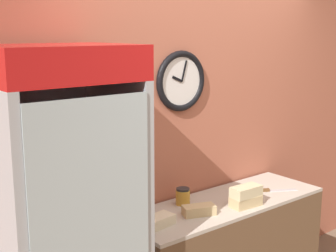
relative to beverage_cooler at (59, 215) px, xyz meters
name	(u,v)px	position (x,y,z in m)	size (l,w,h in m)	color
wall_back	(196,130)	(1.31, 0.34, 0.25)	(5.20, 0.10, 2.70)	#B7664C
beverage_cooler	(59,215)	(0.00, 0.00, 0.00)	(0.74, 0.68, 2.04)	#B2B7BC
sandwich_stack_bottom	(246,201)	(1.36, -0.14, -0.19)	(0.24, 0.13, 0.07)	tan
sandwich_stack_middle	(246,191)	(1.36, -0.14, -0.12)	(0.23, 0.12, 0.07)	beige
sandwich_flat_left	(159,221)	(0.67, -0.03, -0.20)	(0.21, 0.14, 0.07)	beige
sandwich_flat_right	(199,210)	(0.99, -0.05, -0.20)	(0.24, 0.17, 0.07)	tan
chefs_knife	(270,190)	(1.74, -0.04, -0.22)	(0.31, 0.20, 0.02)	silver
condiment_jar	(183,196)	(1.03, 0.17, -0.17)	(0.10, 0.10, 0.12)	gold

